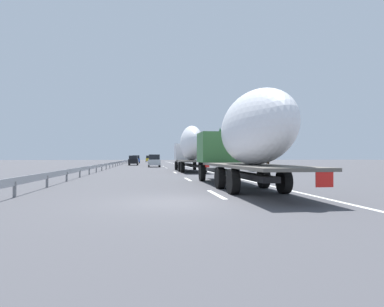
% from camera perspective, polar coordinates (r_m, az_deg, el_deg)
% --- Properties ---
extents(ground_plane, '(260.00, 260.00, 0.00)m').
position_cam_1_polar(ground_plane, '(51.07, -6.89, -2.35)').
color(ground_plane, '#424247').
extents(lane_stripe_0, '(3.20, 0.20, 0.01)m').
position_cam_1_polar(lane_stripe_0, '(13.43, 4.26, -7.16)').
color(lane_stripe_0, white).
rests_on(lane_stripe_0, ground_plane).
extents(lane_stripe_1, '(3.20, 0.20, 0.01)m').
position_cam_1_polar(lane_stripe_1, '(22.35, -0.73, -4.55)').
color(lane_stripe_1, white).
rests_on(lane_stripe_1, ground_plane).
extents(lane_stripe_2, '(3.20, 0.20, 0.01)m').
position_cam_1_polar(lane_stripe_2, '(32.30, -3.01, -3.34)').
color(lane_stripe_2, white).
rests_on(lane_stripe_2, ground_plane).
extents(lane_stripe_3, '(3.20, 0.20, 0.01)m').
position_cam_1_polar(lane_stripe_3, '(45.53, -4.48, -2.55)').
color(lane_stripe_3, white).
rests_on(lane_stripe_3, ground_plane).
extents(lane_stripe_4, '(3.20, 0.20, 0.01)m').
position_cam_1_polar(lane_stripe_4, '(46.44, -4.55, -2.52)').
color(lane_stripe_4, white).
rests_on(lane_stripe_4, ground_plane).
extents(lane_stripe_5, '(3.20, 0.20, 0.01)m').
position_cam_1_polar(lane_stripe_5, '(53.88, -5.04, -2.26)').
color(lane_stripe_5, white).
rests_on(lane_stripe_5, ground_plane).
extents(lane_stripe_6, '(3.20, 0.20, 0.01)m').
position_cam_1_polar(lane_stripe_6, '(70.45, -5.75, -1.87)').
color(lane_stripe_6, white).
rests_on(lane_stripe_6, ground_plane).
extents(lane_stripe_7, '(3.20, 0.20, 0.01)m').
position_cam_1_polar(lane_stripe_7, '(82.99, -6.10, -1.68)').
color(lane_stripe_7, white).
rests_on(lane_stripe_7, ground_plane).
extents(lane_stripe_8, '(3.20, 0.20, 0.01)m').
position_cam_1_polar(lane_stripe_8, '(88.19, -6.22, -1.62)').
color(lane_stripe_8, white).
rests_on(lane_stripe_8, ground_plane).
extents(lane_stripe_9, '(3.20, 0.20, 0.01)m').
position_cam_1_polar(lane_stripe_9, '(108.43, -6.56, -1.44)').
color(lane_stripe_9, white).
rests_on(lane_stripe_9, ground_plane).
extents(edge_line_right, '(110.00, 0.20, 0.01)m').
position_cam_1_polar(edge_line_right, '(56.44, -1.40, -2.18)').
color(edge_line_right, white).
rests_on(edge_line_right, ground_plane).
extents(truck_lead, '(12.23, 2.55, 4.76)m').
position_cam_1_polar(truck_lead, '(34.57, -0.34, 1.22)').
color(truck_lead, silver).
rests_on(truck_lead, ground_plane).
extents(truck_trailing, '(13.97, 2.55, 4.39)m').
position_cam_1_polar(truck_trailing, '(15.69, 9.19, 2.93)').
color(truck_trailing, '#387038').
rests_on(truck_trailing, ground_plane).
extents(car_silver_hatch, '(4.06, 1.86, 1.92)m').
position_cam_1_polar(car_silver_hatch, '(50.48, -6.67, -1.28)').
color(car_silver_hatch, '#ADB2B7').
rests_on(car_silver_hatch, ground_plane).
extents(car_blue_sedan, '(4.29, 1.86, 1.98)m').
position_cam_1_polar(car_blue_sedan, '(83.82, -9.76, -1.00)').
color(car_blue_sedan, '#28479E').
rests_on(car_blue_sedan, ground_plane).
extents(car_black_suv, '(4.77, 1.76, 1.82)m').
position_cam_1_polar(car_black_suv, '(62.22, -10.25, -1.18)').
color(car_black_suv, black).
rests_on(car_black_suv, ground_plane).
extents(car_yellow_coupe, '(4.76, 1.82, 2.00)m').
position_cam_1_polar(car_yellow_coupe, '(101.97, -7.61, -0.93)').
color(car_yellow_coupe, gold).
rests_on(car_yellow_coupe, ground_plane).
extents(road_sign, '(0.10, 0.90, 3.05)m').
position_cam_1_polar(road_sign, '(56.85, -0.23, -0.05)').
color(road_sign, gray).
rests_on(road_sign, ground_plane).
extents(tree_0, '(2.71, 2.71, 6.52)m').
position_cam_1_polar(tree_0, '(51.05, 7.67, 2.06)').
color(tree_0, '#472D19').
rests_on(tree_0, ground_plane).
extents(tree_1, '(3.06, 3.06, 5.78)m').
position_cam_1_polar(tree_1, '(39.73, 13.18, 2.52)').
color(tree_1, '#472D19').
rests_on(tree_1, ground_plane).
extents(tree_2, '(3.93, 3.93, 5.38)m').
position_cam_1_polar(tree_2, '(36.51, 12.33, 2.66)').
color(tree_2, '#472D19').
rests_on(tree_2, ground_plane).
extents(tree_3, '(2.70, 2.70, 6.20)m').
position_cam_1_polar(tree_3, '(51.38, 4.96, 2.17)').
color(tree_3, '#472D19').
rests_on(tree_3, ground_plane).
extents(tree_4, '(3.95, 3.95, 5.06)m').
position_cam_1_polar(tree_4, '(96.21, -1.67, 0.35)').
color(tree_4, '#472D19').
rests_on(tree_4, ground_plane).
extents(guardrail_median, '(94.00, 0.10, 0.76)m').
position_cam_1_polar(guardrail_median, '(54.27, -13.31, -1.62)').
color(guardrail_median, '#9EA0A5').
rests_on(guardrail_median, ground_plane).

